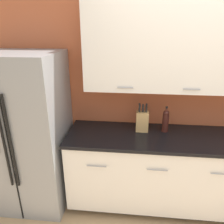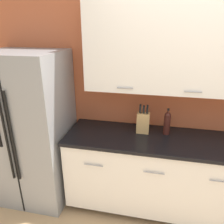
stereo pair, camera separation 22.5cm
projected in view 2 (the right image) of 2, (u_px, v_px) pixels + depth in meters
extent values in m
cube|color=#BC5B38|center=(211.00, 96.00, 2.36)|extent=(10.00, 0.05, 2.60)
cube|color=white|center=(197.00, 44.00, 2.04)|extent=(2.14, 0.32, 0.94)
cylinder|color=#99999E|center=(125.00, 88.00, 2.16)|extent=(0.16, 0.01, 0.01)
cylinder|color=#99999E|center=(193.00, 92.00, 2.03)|extent=(0.16, 0.01, 0.01)
cube|color=black|center=(176.00, 203.00, 2.59)|extent=(2.46, 0.54, 0.09)
cube|color=white|center=(181.00, 175.00, 2.40)|extent=(2.50, 0.62, 0.79)
cube|color=black|center=(186.00, 142.00, 2.23)|extent=(2.52, 0.64, 0.03)
cylinder|color=#99999E|center=(93.00, 165.00, 2.20)|extent=(0.20, 0.01, 0.01)
cylinder|color=#99999E|center=(154.00, 173.00, 2.08)|extent=(0.20, 0.01, 0.01)
cylinder|color=#99999E|center=(221.00, 182.00, 1.96)|extent=(0.20, 0.01, 0.01)
cube|color=gray|center=(31.00, 129.00, 2.53)|extent=(0.85, 0.72, 1.77)
cube|color=black|center=(12.00, 145.00, 2.20)|extent=(0.01, 0.01, 1.74)
cylinder|color=black|center=(6.00, 138.00, 2.16)|extent=(0.02, 0.02, 0.97)
cylinder|color=black|center=(12.00, 138.00, 2.15)|extent=(0.02, 0.02, 0.97)
cube|color=tan|center=(143.00, 123.00, 2.37)|extent=(0.13, 0.10, 0.23)
cylinder|color=black|center=(140.00, 108.00, 2.33)|extent=(0.02, 0.04, 0.10)
cylinder|color=black|center=(140.00, 109.00, 2.31)|extent=(0.02, 0.04, 0.10)
cylinder|color=black|center=(144.00, 109.00, 2.33)|extent=(0.02, 0.04, 0.09)
cylinder|color=black|center=(144.00, 110.00, 2.30)|extent=(0.02, 0.04, 0.09)
cylinder|color=black|center=(147.00, 109.00, 2.32)|extent=(0.02, 0.04, 0.09)
cylinder|color=black|center=(147.00, 111.00, 2.30)|extent=(0.02, 0.03, 0.07)
cylinder|color=#3D1914|center=(167.00, 125.00, 2.34)|extent=(0.07, 0.07, 0.21)
sphere|color=#3D1914|center=(168.00, 115.00, 2.30)|extent=(0.07, 0.07, 0.07)
cylinder|color=#3D1914|center=(168.00, 113.00, 2.29)|extent=(0.02, 0.02, 0.07)
cylinder|color=black|center=(168.00, 109.00, 2.27)|extent=(0.03, 0.03, 0.02)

